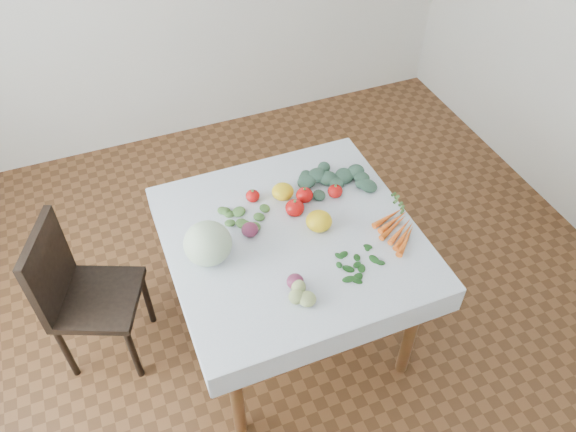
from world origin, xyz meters
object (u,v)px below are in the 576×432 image
at_px(chair, 78,289).
at_px(carrot_bunch, 397,228).
at_px(table, 292,249).
at_px(cabbage, 208,243).
at_px(heirloom_back, 283,192).

relative_size(chair, carrot_bunch, 3.08).
relative_size(table, cabbage, 4.76).
height_order(table, cabbage, cabbage).
relative_size(heirloom_back, carrot_bunch, 0.38).
distance_m(table, chair, 1.04).
xyz_separation_m(cabbage, heirloom_back, (0.44, 0.24, -0.06)).
xyz_separation_m(chair, cabbage, (0.60, -0.27, 0.36)).
bearing_deg(cabbage, heirloom_back, 29.02).
bearing_deg(heirloom_back, carrot_bunch, -44.68).
bearing_deg(cabbage, carrot_bunch, -10.64).
height_order(table, chair, chair).
bearing_deg(chair, cabbage, -24.13).
bearing_deg(heirloom_back, chair, 178.59).
distance_m(table, carrot_bunch, 0.50).
bearing_deg(chair, table, -15.49).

